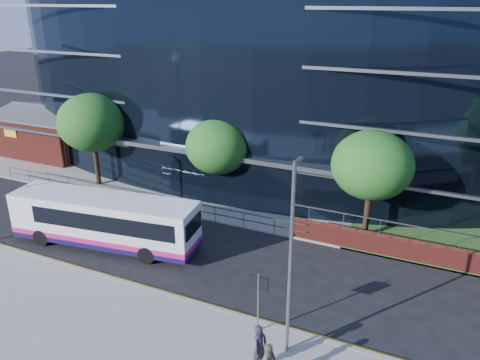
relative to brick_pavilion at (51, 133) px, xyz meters
The scene contains 16 objects.
ground 25.88m from the brick_pavilion, 31.53° to the right, with size 200.00×200.00×0.00m, color black.
pavement_near 28.80m from the brick_pavilion, 40.06° to the right, with size 80.00×8.00×0.15m, color gray.
kerb 26.41m from the brick_pavilion, 33.38° to the right, with size 80.00×0.25×0.16m, color gray.
yellow_line_outer 26.31m from the brick_pavilion, 33.02° to the right, with size 80.00×0.08×0.01m, color gold.
yellow_line_inner 26.23m from the brick_pavilion, 32.74° to the right, with size 80.00×0.08×0.01m, color gold.
far_forecourt 16.30m from the brick_pavilion, ahead, with size 50.00×8.00×0.10m, color gray.
glass_office 20.37m from the brick_pavilion, 22.21° to the left, with size 44.00×23.10×16.00m.
brick_pavilion is the anchor object (origin of this frame).
guard_railings 15.48m from the brick_pavilion, 24.90° to the right, with size 24.00×0.05×1.10m.
street_sign 30.49m from the brick_pavilion, 29.65° to the right, with size 0.85×0.09×2.80m.
tree_far_a 10.48m from the brick_pavilion, 26.55° to the right, with size 4.95×4.95×6.98m.
tree_far_b 19.55m from the brick_pavilion, 11.88° to the right, with size 4.29×4.29×6.05m.
tree_far_c 29.46m from the brick_pavilion, ahead, with size 4.62×4.62×6.51m.
streetlight_east 32.19m from the brick_pavilion, 29.24° to the right, with size 0.15×0.77×8.00m.
city_bus 19.60m from the brick_pavilion, 36.48° to the right, with size 11.15×3.91×2.95m.
pedestrian 32.24m from the brick_pavilion, 31.86° to the right, with size 0.68×0.45×1.87m, color #271E2E.
Camera 1 is at (10.54, -16.59, 13.32)m, focal length 35.00 mm.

